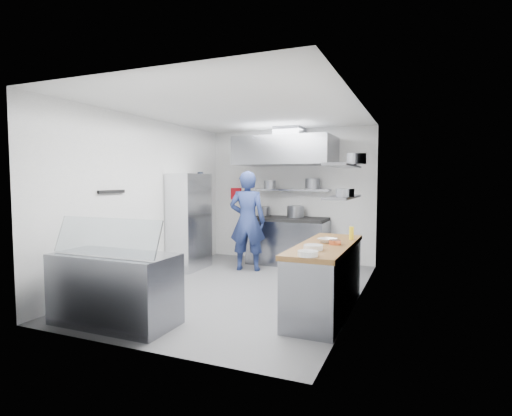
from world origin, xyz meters
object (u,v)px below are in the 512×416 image
at_px(display_case, 115,289).
at_px(wire_rack, 189,222).
at_px(gas_range, 288,242).
at_px(chef, 247,221).

bearing_deg(display_case, wire_rack, 104.94).
distance_m(wire_rack, display_case, 3.06).
height_order(wire_rack, display_case, wire_rack).
distance_m(gas_range, display_case, 4.19).
bearing_deg(display_case, chef, 84.60).
height_order(gas_range, wire_rack, wire_rack).
bearing_deg(display_case, gas_range, 78.27).
relative_size(gas_range, display_case, 1.07).
xyz_separation_m(gas_range, display_case, (-0.85, -4.10, -0.03)).
height_order(chef, display_case, chef).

